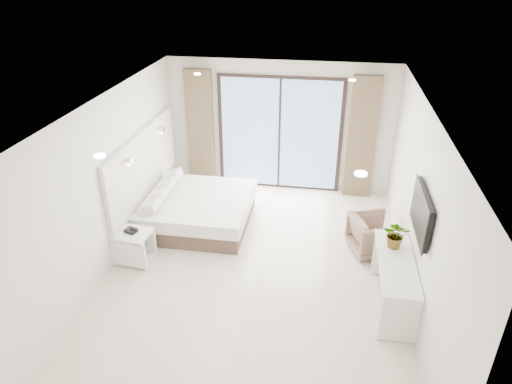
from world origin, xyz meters
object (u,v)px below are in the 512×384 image
nightstand (133,247)px  armchair (373,233)px  console_desk (395,273)px  bed (196,210)px

nightstand → armchair: armchair is taller
nightstand → console_desk: console_desk is taller
nightstand → console_desk: bearing=0.0°
bed → armchair: bearing=-7.1°
nightstand → bed: bearing=68.1°
armchair → console_desk: bearing=167.6°
bed → console_desk: (3.37, -1.72, 0.27)m
bed → armchair: 3.21m
armchair → nightstand: bearing=82.7°
console_desk → armchair: (-0.19, 1.32, -0.20)m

